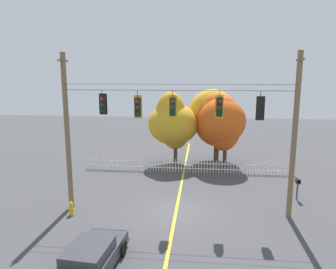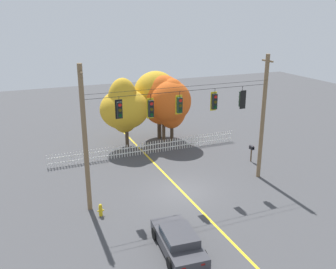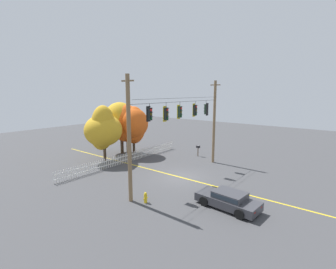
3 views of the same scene
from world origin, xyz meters
The scene contains 16 objects.
ground centered at (0.00, 0.00, 0.00)m, with size 80.00×80.00×0.00m, color #424244.
lane_centerline_stripe centered at (0.00, 0.00, 0.00)m, with size 0.16×36.00×0.01m, color gold.
signal_support_span centered at (0.00, 0.00, 4.45)m, with size 12.45×1.10×8.73m.
traffic_signal_westbound_side centered at (-4.01, 0.01, 5.98)m, with size 0.43×0.38×1.33m.
traffic_signal_northbound_primary centered at (-2.09, 0.01, 5.85)m, with size 0.43×0.38×1.52m.
traffic_signal_eastbound_side centered at (-0.21, 0.01, 5.89)m, with size 0.43×0.38×1.45m.
traffic_signal_northbound_secondary centered at (2.23, 0.01, 5.90)m, with size 0.43×0.38×1.46m.
traffic_signal_southbound_primary centered at (4.28, -0.01, 5.87)m, with size 0.43×0.38×1.49m.
white_picket_fence centered at (0.26, 7.35, 0.52)m, with size 16.30×0.06×1.04m.
autumn_maple_near_fence centered at (-1.05, 9.56, 3.55)m, with size 4.20×3.75×6.19m.
autumn_maple_mid centered at (2.36, 10.77, 3.88)m, with size 4.34×4.11×6.37m.
autumn_oak_far_east centered at (2.54, 9.84, 4.00)m, with size 3.94×3.38×6.10m.
autumn_maple_far_west centered at (3.04, 9.07, 3.77)m, with size 3.85×3.33×5.90m.
parked_car centered at (-2.85, -5.83, 0.60)m, with size 2.14×4.28×1.15m.
fire_hydrant centered at (-5.66, -1.02, 0.37)m, with size 0.38×0.22×0.76m.
roadside_mailbox centered at (7.25, 2.60, 1.09)m, with size 0.25×0.44×1.34m.
Camera 1 is at (1.32, -16.45, 7.52)m, focal length 33.61 mm.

